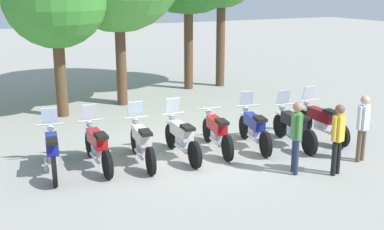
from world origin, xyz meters
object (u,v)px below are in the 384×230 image
object	(u,v)px
person_2	(338,135)
person_1	(363,124)
motorcycle_1	(97,145)
motorcycle_2	(142,142)
motorcycle_0	(52,150)
motorcycle_5	(254,128)
motorcycle_7	(321,121)
motorcycle_6	(293,126)
motorcycle_3	(181,137)
motorcycle_4	(217,131)
person_0	(296,133)

from	to	relation	value
person_2	person_1	bearing A→B (deg)	-86.32
motorcycle_1	motorcycle_2	bearing A→B (deg)	-100.97
motorcycle_2	motorcycle_1	bearing A→B (deg)	85.08
motorcycle_0	person_2	xyz separation A→B (m)	(5.62, -2.92, 0.42)
motorcycle_5	motorcycle_7	world-z (taller)	same
motorcycle_0	motorcycle_6	xyz separation A→B (m)	(6.06, -0.82, 0.00)
motorcycle_3	motorcycle_7	xyz separation A→B (m)	(4.04, -0.36, 0.00)
motorcycle_3	person_2	distance (m)	3.67
motorcycle_4	person_2	bearing A→B (deg)	-138.59
motorcycle_4	motorcycle_6	size ratio (longest dim) A/B	1.00
motorcycle_2	person_1	size ratio (longest dim) A/B	1.35
motorcycle_2	motorcycle_3	world-z (taller)	same
motorcycle_2	motorcycle_7	size ratio (longest dim) A/B	1.00
motorcycle_1	person_2	distance (m)	5.44
person_0	person_2	bearing A→B (deg)	-8.62
motorcycle_1	motorcycle_5	world-z (taller)	same
motorcycle_4	motorcycle_5	size ratio (longest dim) A/B	1.01
motorcycle_2	motorcycle_3	distance (m)	1.01
motorcycle_1	person_1	distance (m)	6.26
motorcycle_2	motorcycle_0	bearing A→B (deg)	88.54
motorcycle_6	person_2	size ratio (longest dim) A/B	1.35
motorcycle_7	motorcycle_1	bearing A→B (deg)	86.50
motorcycle_6	motorcycle_7	world-z (taller)	same
person_1	person_2	distance (m)	1.20
motorcycle_4	motorcycle_7	distance (m)	3.06
motorcycle_3	person_0	distance (m)	2.81
motorcycle_2	motorcycle_7	distance (m)	5.06
motorcycle_0	motorcycle_2	distance (m)	2.04
motorcycle_4	person_0	bearing A→B (deg)	-149.38
motorcycle_3	motorcycle_7	size ratio (longest dim) A/B	1.00
motorcycle_1	motorcycle_4	bearing A→B (deg)	-93.37
person_0	person_1	size ratio (longest dim) A/B	1.02
motorcycle_1	person_2	bearing A→B (deg)	-120.64
motorcycle_1	person_2	size ratio (longest dim) A/B	1.36
motorcycle_6	person_2	world-z (taller)	person_2
motorcycle_0	person_2	distance (m)	6.35
motorcycle_7	person_2	world-z (taller)	person_2
motorcycle_1	motorcycle_6	size ratio (longest dim) A/B	1.00
motorcycle_3	person_0	world-z (taller)	person_0
motorcycle_5	person_2	distance (m)	2.54
person_0	motorcycle_7	bearing A→B (deg)	59.70
motorcycle_4	motorcycle_5	world-z (taller)	motorcycle_5
motorcycle_5	motorcycle_4	bearing A→B (deg)	93.12
motorcycle_0	motorcycle_4	size ratio (longest dim) A/B	1.00
motorcycle_7	person_1	distance (m)	1.88
person_0	person_2	size ratio (longest dim) A/B	1.02
motorcycle_1	motorcycle_6	xyz separation A→B (m)	(5.06, -0.74, 0.00)
motorcycle_2	motorcycle_7	bearing A→B (deg)	-87.88
person_1	motorcycle_0	bearing A→B (deg)	57.39
person_0	motorcycle_5	bearing A→B (deg)	105.59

